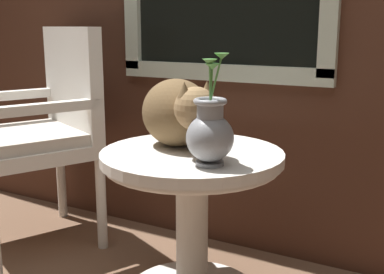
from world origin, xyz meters
name	(u,v)px	position (x,y,z in m)	size (l,w,h in m)	color
wicker_side_table	(192,199)	(0.09, 0.21, 0.38)	(0.63, 0.63, 0.55)	silver
wicker_chair	(43,126)	(-0.74, 0.34, 0.54)	(0.67, 0.67, 0.96)	silver
cat	(178,112)	(0.01, 0.24, 0.67)	(0.49, 0.41, 0.25)	brown
pewter_vase_with_ivy	(210,132)	(0.22, 0.08, 0.65)	(0.15, 0.15, 0.34)	gray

